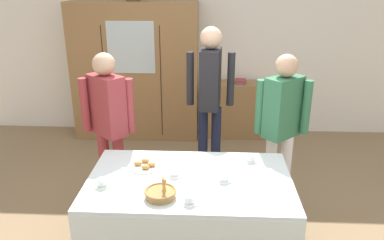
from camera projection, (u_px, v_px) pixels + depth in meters
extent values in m
plane|color=#846B4C|center=(191.00, 237.00, 3.55)|extent=(12.00, 12.00, 0.00)
cube|color=silver|center=(200.00, 41.00, 5.54)|extent=(6.40, 0.10, 2.70)
cylinder|color=olive|center=(119.00, 193.00, 3.61)|extent=(0.07, 0.07, 0.69)
cylinder|color=olive|center=(266.00, 197.00, 3.55)|extent=(0.07, 0.07, 0.69)
cube|color=silver|center=(190.00, 180.00, 3.11)|extent=(1.64, 1.00, 0.03)
cube|color=silver|center=(186.00, 233.00, 2.70)|extent=(1.64, 0.01, 0.24)
cube|color=olive|center=(136.00, 72.00, 5.45)|extent=(1.75, 0.45, 1.91)
cube|color=silver|center=(131.00, 48.00, 5.10)|extent=(0.63, 0.01, 0.69)
cube|color=black|center=(105.00, 82.00, 5.29)|extent=(0.01, 0.01, 1.53)
cube|color=black|center=(161.00, 83.00, 5.25)|extent=(0.01, 0.01, 1.53)
cube|color=olive|center=(239.00, 109.00, 5.63)|extent=(0.91, 0.35, 0.80)
cube|color=#664C7A|center=(240.00, 82.00, 5.48)|extent=(0.14, 0.23, 0.02)
cube|color=#99332D|center=(240.00, 80.00, 5.47)|extent=(0.16, 0.18, 0.02)
cylinder|color=white|center=(175.00, 175.00, 3.15)|extent=(0.13, 0.13, 0.01)
cylinder|color=white|center=(174.00, 172.00, 3.14)|extent=(0.08, 0.08, 0.05)
torus|color=white|center=(179.00, 172.00, 3.13)|extent=(0.04, 0.01, 0.04)
cylinder|color=white|center=(223.00, 180.00, 3.07)|extent=(0.13, 0.13, 0.01)
cylinder|color=white|center=(223.00, 177.00, 3.06)|extent=(0.08, 0.08, 0.05)
torus|color=white|center=(228.00, 177.00, 3.06)|extent=(0.04, 0.01, 0.04)
cylinder|color=#47230F|center=(224.00, 175.00, 3.05)|extent=(0.06, 0.06, 0.01)
cylinder|color=white|center=(250.00, 161.00, 3.39)|extent=(0.13, 0.13, 0.01)
cylinder|color=white|center=(250.00, 158.00, 3.38)|extent=(0.08, 0.08, 0.05)
torus|color=white|center=(255.00, 157.00, 3.37)|extent=(0.04, 0.01, 0.04)
cylinder|color=#47230F|center=(250.00, 155.00, 3.37)|extent=(0.06, 0.06, 0.01)
cylinder|color=silver|center=(102.00, 186.00, 3.00)|extent=(0.13, 0.13, 0.01)
cylinder|color=silver|center=(102.00, 182.00, 2.98)|extent=(0.08, 0.08, 0.05)
torus|color=silver|center=(107.00, 182.00, 2.98)|extent=(0.04, 0.01, 0.04)
cylinder|color=#47230F|center=(102.00, 180.00, 2.98)|extent=(0.06, 0.06, 0.01)
cylinder|color=white|center=(189.00, 203.00, 2.78)|extent=(0.13, 0.13, 0.01)
cylinder|color=white|center=(189.00, 199.00, 2.76)|extent=(0.08, 0.08, 0.05)
torus|color=white|center=(195.00, 199.00, 2.76)|extent=(0.04, 0.01, 0.04)
cylinder|color=#47230F|center=(189.00, 196.00, 2.76)|extent=(0.06, 0.06, 0.01)
cylinder|color=#9E7542|center=(161.00, 194.00, 2.84)|extent=(0.22, 0.22, 0.05)
torus|color=#9E7542|center=(160.00, 191.00, 2.83)|extent=(0.24, 0.24, 0.02)
cylinder|color=tan|center=(164.00, 186.00, 2.80)|extent=(0.03, 0.03, 0.12)
cylinder|color=tan|center=(164.00, 185.00, 2.81)|extent=(0.04, 0.04, 0.12)
cylinder|color=tan|center=(164.00, 184.00, 2.83)|extent=(0.03, 0.03, 0.12)
cylinder|color=white|center=(145.00, 166.00, 3.29)|extent=(0.28, 0.28, 0.01)
ellipsoid|color=#BC7F3D|center=(151.00, 165.00, 3.27)|extent=(0.07, 0.05, 0.04)
ellipsoid|color=#BC7F3D|center=(145.00, 160.00, 3.34)|extent=(0.07, 0.05, 0.04)
ellipsoid|color=#BC7F3D|center=(138.00, 163.00, 3.29)|extent=(0.07, 0.05, 0.04)
ellipsoid|color=#BC7F3D|center=(146.00, 167.00, 3.23)|extent=(0.07, 0.05, 0.04)
cube|color=silver|center=(212.00, 160.00, 3.41)|extent=(0.10, 0.01, 0.00)
ellipsoid|color=silver|center=(218.00, 160.00, 3.40)|extent=(0.03, 0.02, 0.01)
cube|color=silver|center=(188.00, 165.00, 3.32)|extent=(0.10, 0.01, 0.00)
ellipsoid|color=silver|center=(194.00, 165.00, 3.31)|extent=(0.03, 0.02, 0.01)
cylinder|color=silver|center=(270.00, 171.00, 3.91)|extent=(0.11, 0.11, 0.78)
cylinder|color=silver|center=(285.00, 171.00, 3.90)|extent=(0.11, 0.11, 0.78)
cube|color=#33704C|center=(283.00, 107.00, 3.66)|extent=(0.40, 0.39, 0.59)
sphere|color=tan|center=(287.00, 66.00, 3.52)|extent=(0.21, 0.21, 0.21)
cylinder|color=#33704C|center=(260.00, 107.00, 3.67)|extent=(0.08, 0.08, 0.53)
cylinder|color=#33704C|center=(307.00, 108.00, 3.65)|extent=(0.08, 0.08, 0.53)
cylinder|color=#933338|center=(105.00, 169.00, 3.95)|extent=(0.11, 0.11, 0.78)
cylinder|color=#933338|center=(120.00, 169.00, 3.95)|extent=(0.11, 0.11, 0.78)
cube|color=#933338|center=(107.00, 105.00, 3.70)|extent=(0.40, 0.39, 0.59)
sphere|color=tan|center=(104.00, 64.00, 3.56)|extent=(0.21, 0.21, 0.21)
cylinder|color=#933338|center=(85.00, 105.00, 3.71)|extent=(0.08, 0.08, 0.53)
cylinder|color=#933338|center=(130.00, 106.00, 3.69)|extent=(0.08, 0.08, 0.53)
cylinder|color=#191E38|center=(203.00, 143.00, 4.46)|extent=(0.11, 0.11, 0.86)
cylinder|color=#191E38|center=(216.00, 143.00, 4.45)|extent=(0.11, 0.11, 0.86)
cube|color=#232328|center=(210.00, 79.00, 4.19)|extent=(0.24, 0.38, 0.65)
sphere|color=#DBB293|center=(211.00, 38.00, 4.03)|extent=(0.23, 0.23, 0.23)
cylinder|color=#232328|center=(190.00, 79.00, 4.20)|extent=(0.08, 0.08, 0.58)
cylinder|color=#232328|center=(231.00, 79.00, 4.18)|extent=(0.08, 0.08, 0.58)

